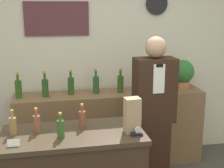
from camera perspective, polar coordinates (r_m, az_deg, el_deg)
back_wall at (r=3.97m, az=-3.39°, el=5.06°), size 5.20×0.09×2.70m
back_shelf at (r=3.97m, az=-0.28°, el=-8.18°), size 2.32×0.44×0.94m
shopkeeper at (r=3.39m, az=7.58°, el=-5.70°), size 0.42×0.27×1.68m
potted_plant at (r=4.09m, az=12.76°, el=1.95°), size 0.29×0.29×0.37m
paper_bag at (r=2.59m, az=3.71°, el=-5.70°), size 0.13×0.11×0.30m
tape_dispenser at (r=2.58m, az=4.63°, el=-8.84°), size 0.09×0.06×0.07m
price_card_left at (r=2.49m, az=-17.57°, el=-10.23°), size 0.09×0.02×0.06m
counter_bottle_0 at (r=2.69m, az=-17.66°, el=-7.21°), size 0.06×0.06×0.21m
counter_bottle_1 at (r=2.68m, az=-13.59°, el=-6.97°), size 0.06×0.06×0.21m
counter_bottle_2 at (r=2.54m, az=-9.37°, el=-7.99°), size 0.06×0.06×0.21m
counter_bottle_3 at (r=2.72m, az=-5.46°, el=-6.28°), size 0.06×0.06×0.21m
shelf_bottle_0 at (r=3.73m, az=-16.74°, el=-0.78°), size 0.08×0.08×0.30m
shelf_bottle_1 at (r=3.71m, az=-12.12°, el=-0.58°), size 0.08×0.08×0.30m
shelf_bottle_2 at (r=3.75m, az=-7.52°, el=-0.23°), size 0.08×0.08×0.30m
shelf_bottle_3 at (r=3.77m, az=-2.95°, el=-0.03°), size 0.08×0.08×0.30m
shelf_bottle_4 at (r=3.81m, az=1.55°, el=0.14°), size 0.08×0.08×0.30m
shelf_bottle_5 at (r=3.90m, az=5.82°, el=0.39°), size 0.08×0.08×0.30m
shelf_bottle_6 at (r=4.00m, az=9.92°, el=0.61°), size 0.08×0.08×0.30m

